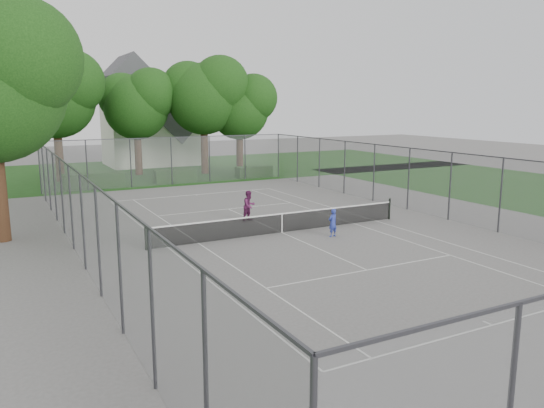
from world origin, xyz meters
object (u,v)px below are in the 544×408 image
girl_player (333,223)px  woman_player (249,206)px  house (150,121)px  tennis_net (282,222)px

girl_player → woman_player: woman_player is taller
house → tennis_net: bearing=-94.2°
house → girl_player: bearing=-91.0°
house → woman_player: size_ratio=6.68×
woman_player → tennis_net: bearing=-104.1°
tennis_net → woman_player: (-0.25, 3.04, 0.28)m
house → woman_player: house is taller
tennis_net → house: house is taller
girl_player → woman_player: (-1.93, 4.74, 0.14)m
woman_player → girl_player: bearing=-86.6°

